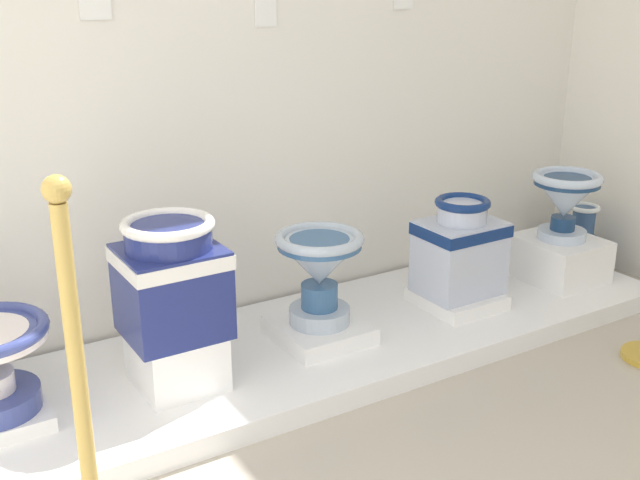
% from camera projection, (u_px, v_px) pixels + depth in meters
% --- Properties ---
extents(display_platform, '(3.21, 0.85, 0.08)m').
position_uv_depth(display_platform, '(323.00, 344.00, 3.19)').
color(display_platform, white).
rests_on(display_platform, ground_plane).
extents(plinth_block_slender_white, '(0.28, 0.31, 0.20)m').
position_uv_depth(plinth_block_slender_white, '(177.00, 358.00, 2.78)').
color(plinth_block_slender_white, white).
rests_on(plinth_block_slender_white, display_platform).
extents(antique_toilet_slender_white, '(0.34, 0.32, 0.42)m').
position_uv_depth(antique_toilet_slender_white, '(171.00, 275.00, 2.68)').
color(antique_toilet_slender_white, navy).
rests_on(antique_toilet_slender_white, plinth_block_slender_white).
extents(plinth_block_leftmost, '(0.34, 0.36, 0.07)m').
position_uv_depth(plinth_block_leftmost, '(319.00, 330.00, 3.14)').
color(plinth_block_leftmost, white).
rests_on(plinth_block_leftmost, display_platform).
extents(antique_toilet_leftmost, '(0.35, 0.35, 0.38)m').
position_uv_depth(antique_toilet_leftmost, '(319.00, 264.00, 3.05)').
color(antique_toilet_leftmost, '#ADBDD0').
rests_on(antique_toilet_leftmost, plinth_block_leftmost).
extents(plinth_block_central_ornate, '(0.33, 0.34, 0.06)m').
position_uv_depth(plinth_block_central_ornate, '(457.00, 298.00, 3.45)').
color(plinth_block_central_ornate, white).
rests_on(plinth_block_central_ornate, display_platform).
extents(antique_toilet_central_ornate, '(0.35, 0.27, 0.43)m').
position_uv_depth(antique_toilet_central_ornate, '(460.00, 247.00, 3.37)').
color(antique_toilet_central_ornate, silver).
rests_on(antique_toilet_central_ornate, plinth_block_central_ornate).
extents(plinth_block_tall_cobalt, '(0.34, 0.37, 0.20)m').
position_uv_depth(plinth_block_tall_cobalt, '(559.00, 258.00, 3.73)').
color(plinth_block_tall_cobalt, white).
rests_on(plinth_block_tall_cobalt, display_platform).
extents(antique_toilet_tall_cobalt, '(0.32, 0.32, 0.32)m').
position_uv_depth(antique_toilet_tall_cobalt, '(566.00, 196.00, 3.63)').
color(antique_toilet_tall_cobalt, silver).
rests_on(antique_toilet_tall_cobalt, plinth_block_tall_cobalt).
extents(info_placard_second, '(0.11, 0.01, 0.12)m').
position_uv_depth(info_placard_second, '(94.00, 2.00, 2.76)').
color(info_placard_second, white).
extents(info_placard_third, '(0.10, 0.01, 0.16)m').
position_uv_depth(info_placard_third, '(265.00, 6.00, 3.11)').
color(info_placard_third, white).
extents(decorative_vase_corner, '(0.26, 0.26, 0.36)m').
position_uv_depth(decorative_vase_corner, '(581.00, 245.00, 4.03)').
color(decorative_vase_corner, white).
rests_on(decorative_vase_corner, ground_plane).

